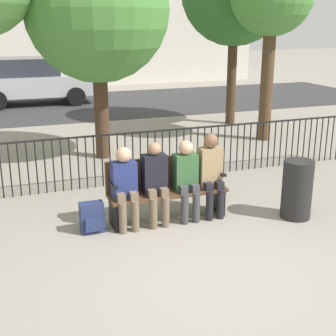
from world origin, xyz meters
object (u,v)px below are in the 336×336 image
seated_person_1 (155,180)px  seated_person_3 (211,171)px  parked_car_0 (31,80)px  seated_person_2 (186,176)px  park_bench (166,186)px  trash_bin (297,189)px  backpack (92,218)px  tree_0 (97,10)px  seated_person_0 (125,183)px

seated_person_1 → seated_person_3: (0.87, 0.00, 0.04)m
parked_car_0 → seated_person_2: bearing=-83.6°
seated_person_2 → park_bench: bearing=153.9°
parked_car_0 → trash_bin: bearing=-76.5°
seated_person_2 → parked_car_0: (-1.27, 11.30, 0.17)m
backpack → seated_person_2: bearing=-0.3°
seated_person_1 → backpack: bearing=179.5°
tree_0 → trash_bin: 5.33m
seated_person_1 → parked_car_0: (-0.79, 11.30, 0.18)m
seated_person_1 → park_bench: bearing=31.7°
seated_person_3 → parked_car_0: 11.42m
park_bench → seated_person_0: bearing=-168.7°
backpack → parked_car_0: bearing=89.3°
seated_person_3 → seated_person_2: bearing=-179.5°
parked_car_0 → trash_bin: (2.83, -11.81, -0.40)m
seated_person_1 → seated_person_3: size_ratio=0.95×
seated_person_2 → parked_car_0: parked_car_0 is taller
seated_person_2 → parked_car_0: bearing=96.4°
park_bench → seated_person_2: size_ratio=1.47×
seated_person_2 → tree_0: 4.41m
seated_person_0 → trash_bin: (2.48, -0.51, -0.22)m
seated_person_0 → parked_car_0: parked_car_0 is taller
backpack → seated_person_0: bearing=-1.1°
seated_person_0 → parked_car_0: size_ratio=0.28×
seated_person_3 → trash_bin: size_ratio=1.43×
seated_person_1 → tree_0: bearing=89.3°
park_bench → seated_person_1: bearing=-148.3°
seated_person_1 → trash_bin: seated_person_1 is taller
seated_person_0 → seated_person_2: 0.92m
tree_0 → park_bench: bearing=-87.4°
seated_person_0 → seated_person_2: bearing=0.0°
backpack → seated_person_1: bearing=-0.5°
seated_person_0 → seated_person_3: bearing=0.2°
seated_person_1 → parked_car_0: bearing=94.0°
parked_car_0 → seated_person_1: bearing=-86.0°
seated_person_3 → park_bench: bearing=169.2°
seated_person_0 → backpack: size_ratio=2.72×
seated_person_0 → trash_bin: seated_person_0 is taller
seated_person_3 → trash_bin: seated_person_3 is taller
park_bench → parked_car_0: (-1.00, 11.17, 0.35)m
park_bench → seated_person_3: seated_person_3 is taller
seated_person_1 → seated_person_2: size_ratio=1.01×
trash_bin → seated_person_3: bearing=156.0°
park_bench → seated_person_1: seated_person_1 is taller
tree_0 → seated_person_3: bearing=-77.5°
park_bench → backpack: bearing=-173.9°
seated_person_1 → seated_person_3: 0.87m
park_bench → seated_person_1: (-0.21, -0.13, 0.17)m
seated_person_0 → seated_person_3: 1.31m
park_bench → parked_car_0: parked_car_0 is taller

